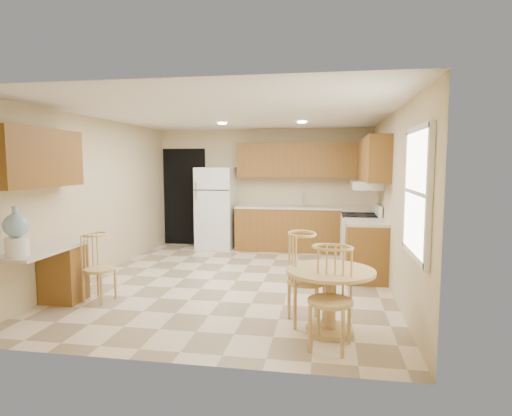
% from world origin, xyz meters
% --- Properties ---
extents(floor, '(5.50, 5.50, 0.00)m').
position_xyz_m(floor, '(0.00, 0.00, 0.00)').
color(floor, beige).
rests_on(floor, ground).
extents(ceiling, '(4.50, 5.50, 0.02)m').
position_xyz_m(ceiling, '(0.00, 0.00, 2.50)').
color(ceiling, white).
rests_on(ceiling, wall_back).
extents(wall_back, '(4.50, 0.02, 2.50)m').
position_xyz_m(wall_back, '(0.00, 2.75, 1.25)').
color(wall_back, '#CBB589').
rests_on(wall_back, floor).
extents(wall_front, '(4.50, 0.02, 2.50)m').
position_xyz_m(wall_front, '(0.00, -2.75, 1.25)').
color(wall_front, '#CBB589').
rests_on(wall_front, floor).
extents(wall_left, '(0.02, 5.50, 2.50)m').
position_xyz_m(wall_left, '(-2.25, 0.00, 1.25)').
color(wall_left, '#CBB589').
rests_on(wall_left, floor).
extents(wall_right, '(0.02, 5.50, 2.50)m').
position_xyz_m(wall_right, '(2.25, 0.00, 1.25)').
color(wall_right, '#CBB589').
rests_on(wall_right, floor).
extents(doorway, '(0.90, 0.02, 2.10)m').
position_xyz_m(doorway, '(-1.75, 2.73, 1.05)').
color(doorway, black).
rests_on(doorway, floor).
extents(base_cab_back, '(2.75, 0.60, 0.87)m').
position_xyz_m(base_cab_back, '(0.88, 2.45, 0.43)').
color(base_cab_back, brown).
rests_on(base_cab_back, floor).
extents(counter_back, '(2.75, 0.63, 0.04)m').
position_xyz_m(counter_back, '(0.88, 2.45, 0.89)').
color(counter_back, beige).
rests_on(counter_back, base_cab_back).
extents(base_cab_right_a, '(0.60, 0.59, 0.87)m').
position_xyz_m(base_cab_right_a, '(1.95, 1.85, 0.43)').
color(base_cab_right_a, brown).
rests_on(base_cab_right_a, floor).
extents(counter_right_a, '(0.63, 0.59, 0.04)m').
position_xyz_m(counter_right_a, '(1.95, 1.85, 0.89)').
color(counter_right_a, beige).
rests_on(counter_right_a, base_cab_right_a).
extents(base_cab_right_b, '(0.60, 0.80, 0.87)m').
position_xyz_m(base_cab_right_b, '(1.95, 0.40, 0.43)').
color(base_cab_right_b, brown).
rests_on(base_cab_right_b, floor).
extents(counter_right_b, '(0.63, 0.80, 0.04)m').
position_xyz_m(counter_right_b, '(1.95, 0.40, 0.89)').
color(counter_right_b, beige).
rests_on(counter_right_b, base_cab_right_b).
extents(upper_cab_back, '(2.75, 0.33, 0.70)m').
position_xyz_m(upper_cab_back, '(0.88, 2.58, 1.85)').
color(upper_cab_back, brown).
rests_on(upper_cab_back, wall_back).
extents(upper_cab_right, '(0.33, 2.42, 0.70)m').
position_xyz_m(upper_cab_right, '(2.08, 1.21, 1.85)').
color(upper_cab_right, brown).
rests_on(upper_cab_right, wall_right).
extents(upper_cab_left, '(0.33, 1.40, 0.70)m').
position_xyz_m(upper_cab_left, '(-2.08, -1.60, 1.85)').
color(upper_cab_left, brown).
rests_on(upper_cab_left, wall_left).
extents(sink, '(0.78, 0.44, 0.01)m').
position_xyz_m(sink, '(0.85, 2.45, 0.91)').
color(sink, silver).
rests_on(sink, counter_back).
extents(range_hood, '(0.50, 0.76, 0.14)m').
position_xyz_m(range_hood, '(2.00, 1.18, 1.42)').
color(range_hood, silver).
rests_on(range_hood, upper_cab_right).
extents(desk_pedestal, '(0.48, 0.42, 0.72)m').
position_xyz_m(desk_pedestal, '(-2.00, -1.32, 0.36)').
color(desk_pedestal, brown).
rests_on(desk_pedestal, floor).
extents(desk_top, '(0.50, 1.20, 0.04)m').
position_xyz_m(desk_top, '(-2.00, -1.70, 0.75)').
color(desk_top, beige).
rests_on(desk_top, desk_pedestal).
extents(window, '(0.06, 1.12, 1.30)m').
position_xyz_m(window, '(2.23, -1.85, 1.50)').
color(window, white).
rests_on(window, wall_right).
extents(can_light_a, '(0.14, 0.14, 0.02)m').
position_xyz_m(can_light_a, '(-0.50, 1.20, 2.48)').
color(can_light_a, white).
rests_on(can_light_a, ceiling).
extents(can_light_b, '(0.14, 0.14, 0.02)m').
position_xyz_m(can_light_b, '(0.90, 1.20, 2.48)').
color(can_light_b, white).
rests_on(can_light_b, ceiling).
extents(refrigerator, '(0.75, 0.73, 1.70)m').
position_xyz_m(refrigerator, '(-0.95, 2.40, 0.85)').
color(refrigerator, white).
rests_on(refrigerator, floor).
extents(stove, '(0.65, 0.76, 1.09)m').
position_xyz_m(stove, '(1.92, 1.18, 0.47)').
color(stove, white).
rests_on(stove, floor).
extents(dining_table, '(0.93, 0.93, 0.69)m').
position_xyz_m(dining_table, '(1.40, -1.82, 0.45)').
color(dining_table, tan).
rests_on(dining_table, floor).
extents(chair_table_a, '(0.45, 0.58, 1.02)m').
position_xyz_m(chair_table_a, '(1.14, -1.66, 0.62)').
color(chair_table_a, tan).
rests_on(chair_table_a, floor).
extents(chair_table_b, '(0.44, 0.46, 0.99)m').
position_xyz_m(chair_table_b, '(1.40, -2.29, 0.60)').
color(chair_table_b, tan).
rests_on(chair_table_b, floor).
extents(chair_desk, '(0.39, 0.50, 0.88)m').
position_xyz_m(chair_desk, '(-1.55, -1.32, 0.53)').
color(chair_desk, tan).
rests_on(chair_desk, floor).
extents(water_crock, '(0.27, 0.27, 0.55)m').
position_xyz_m(water_crock, '(-2.00, -2.12, 1.02)').
color(water_crock, white).
rests_on(water_crock, desk_top).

